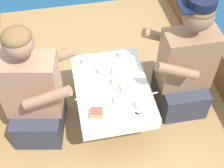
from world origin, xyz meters
name	(u,v)px	position (x,y,z in m)	size (l,w,h in m)	color
ground_plane	(112,131)	(0.00, 0.00, 0.00)	(60.00, 60.00, 0.00)	navy
boat_deck	(112,121)	(0.00, 0.00, 0.15)	(2.09, 3.24, 0.30)	#A87F4C
cockpit_table	(112,89)	(0.00, -0.02, 0.61)	(0.56, 0.77, 0.35)	#B2B2B7
person_port	(34,95)	(-0.58, -0.04, 0.70)	(0.58, 0.52, 1.00)	#333847
person_starboard	(185,66)	(0.58, 0.00, 0.73)	(0.53, 0.45, 1.05)	#333847
plate_sandwich	(97,115)	(-0.16, -0.27, 0.66)	(0.18, 0.18, 0.01)	silver
plate_bread	(98,88)	(-0.11, -0.02, 0.66)	(0.16, 0.16, 0.01)	silver
sandwich	(97,112)	(-0.16, -0.27, 0.69)	(0.11, 0.09, 0.05)	tan
bowl_port_near	(130,88)	(0.13, -0.08, 0.68)	(0.15, 0.15, 0.04)	silver
bowl_starboard_near	(121,70)	(0.10, 0.11, 0.68)	(0.15, 0.15, 0.04)	silver
bowl_center_far	(121,100)	(0.04, -0.18, 0.68)	(0.11, 0.11, 0.04)	silver
bowl_port_far	(89,60)	(-0.14, 0.27, 0.68)	(0.12, 0.12, 0.04)	silver
coffee_cup_port	(141,105)	(0.16, -0.26, 0.68)	(0.10, 0.07, 0.06)	silver
coffee_cup_starboard	(123,54)	(0.15, 0.28, 0.68)	(0.10, 0.07, 0.05)	silver
coffee_cup_center	(103,71)	(-0.05, 0.12, 0.68)	(0.10, 0.07, 0.06)	silver
tin_can	(116,82)	(0.03, -0.01, 0.68)	(0.07, 0.07, 0.05)	silver
utensil_knife_starboard	(147,95)	(0.24, -0.16, 0.66)	(0.17, 0.02, 0.00)	silver
utensil_spoon_starboard	(112,59)	(0.05, 0.27, 0.66)	(0.13, 0.13, 0.01)	silver
utensil_fork_starboard	(143,116)	(0.16, -0.34, 0.66)	(0.14, 0.12, 0.00)	silver
utensil_spoon_port	(86,91)	(-0.21, -0.03, 0.66)	(0.14, 0.12, 0.01)	silver
utensil_knife_port	(113,112)	(-0.04, -0.26, 0.66)	(0.16, 0.08, 0.00)	silver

